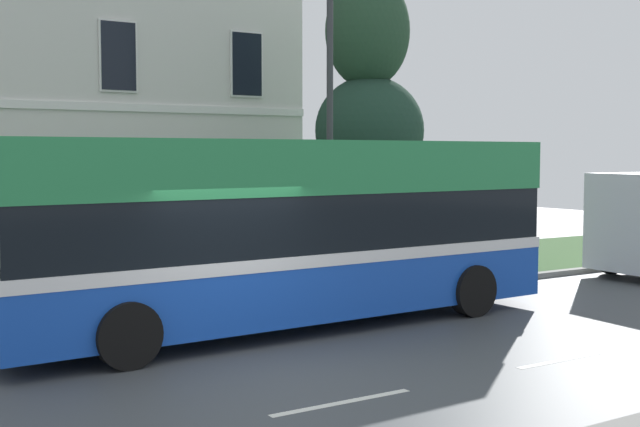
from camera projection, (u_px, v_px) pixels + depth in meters
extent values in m
cube|color=#404549|center=(270.00, 373.00, 11.70)|extent=(60.00, 56.00, 0.06)
cube|color=silver|center=(168.00, 325.00, 14.76)|extent=(54.00, 0.14, 0.01)
cube|color=silver|center=(342.00, 402.00, 10.18)|extent=(2.00, 0.12, 0.01)
cube|color=silver|center=(567.00, 359.00, 12.33)|extent=(2.00, 0.12, 0.01)
cube|color=#9E9E99|center=(158.00, 317.00, 15.15)|extent=(57.00, 0.24, 0.12)
cube|color=#466F3B|center=(106.00, 295.00, 17.58)|extent=(57.00, 5.54, 0.12)
cube|color=white|center=(46.00, 105.00, 20.36)|extent=(14.63, 0.06, 0.20)
cube|color=#2D333D|center=(49.00, 227.00, 20.56)|extent=(1.10, 0.06, 2.20)
cube|color=white|center=(121.00, 192.00, 21.49)|extent=(1.00, 0.04, 1.82)
cube|color=black|center=(121.00, 192.00, 21.47)|extent=(0.90, 0.03, 1.72)
cube|color=white|center=(248.00, 189.00, 23.46)|extent=(1.00, 0.04, 1.82)
cube|color=black|center=(248.00, 189.00, 23.44)|extent=(0.90, 0.03, 1.72)
cube|color=white|center=(118.00, 56.00, 21.24)|extent=(1.00, 0.04, 1.82)
cube|color=black|center=(119.00, 56.00, 21.23)|extent=(0.90, 0.03, 1.72)
cube|color=white|center=(247.00, 64.00, 23.21)|extent=(1.00, 0.04, 1.82)
cube|color=black|center=(247.00, 64.00, 23.19)|extent=(0.90, 0.03, 1.72)
cube|color=black|center=(143.00, 261.00, 15.22)|extent=(16.52, 0.04, 0.04)
cube|color=black|center=(144.00, 308.00, 15.29)|extent=(16.52, 0.04, 0.04)
cylinder|color=black|center=(12.00, 299.00, 14.02)|extent=(0.02, 0.02, 0.95)
cylinder|color=black|center=(40.00, 296.00, 14.27)|extent=(0.02, 0.02, 0.95)
cylinder|color=black|center=(67.00, 294.00, 14.52)|extent=(0.02, 0.02, 0.95)
cylinder|color=black|center=(94.00, 291.00, 14.76)|extent=(0.02, 0.02, 0.95)
cylinder|color=black|center=(119.00, 289.00, 15.01)|extent=(0.02, 0.02, 0.95)
cylinder|color=black|center=(143.00, 287.00, 15.26)|extent=(0.02, 0.02, 0.95)
cylinder|color=black|center=(167.00, 285.00, 15.50)|extent=(0.02, 0.02, 0.95)
cylinder|color=black|center=(190.00, 283.00, 15.75)|extent=(0.02, 0.02, 0.95)
cylinder|color=black|center=(212.00, 281.00, 16.00)|extent=(0.02, 0.02, 0.95)
cylinder|color=black|center=(234.00, 279.00, 16.24)|extent=(0.02, 0.02, 0.95)
cylinder|color=black|center=(255.00, 277.00, 16.49)|extent=(0.02, 0.02, 0.95)
cylinder|color=black|center=(275.00, 275.00, 16.74)|extent=(0.02, 0.02, 0.95)
cylinder|color=black|center=(295.00, 273.00, 16.98)|extent=(0.02, 0.02, 0.95)
cylinder|color=black|center=(314.00, 272.00, 17.23)|extent=(0.02, 0.02, 0.95)
cylinder|color=black|center=(333.00, 270.00, 17.48)|extent=(0.02, 0.02, 0.95)
cylinder|color=black|center=(351.00, 268.00, 17.72)|extent=(0.02, 0.02, 0.95)
cylinder|color=black|center=(368.00, 267.00, 17.97)|extent=(0.02, 0.02, 0.95)
cylinder|color=black|center=(386.00, 265.00, 18.22)|extent=(0.02, 0.02, 0.95)
cylinder|color=black|center=(402.00, 264.00, 18.46)|extent=(0.02, 0.02, 0.95)
cylinder|color=black|center=(418.00, 262.00, 18.71)|extent=(0.02, 0.02, 0.95)
cylinder|color=black|center=(434.00, 261.00, 18.96)|extent=(0.02, 0.02, 0.95)
cylinder|color=black|center=(450.00, 259.00, 19.20)|extent=(0.02, 0.02, 0.95)
cylinder|color=black|center=(465.00, 258.00, 19.45)|extent=(0.02, 0.02, 0.95)
cylinder|color=black|center=(479.00, 257.00, 19.70)|extent=(0.02, 0.02, 0.95)
cylinder|color=#423328|center=(358.00, 238.00, 21.90)|extent=(0.49, 0.49, 1.37)
ellipsoid|color=#193C2D|center=(358.00, 229.00, 21.59)|extent=(3.67, 3.67, 3.39)
ellipsoid|color=#1E3B2D|center=(369.00, 130.00, 21.64)|extent=(2.81, 2.81, 2.78)
ellipsoid|color=#26442E|center=(367.00, 31.00, 21.44)|extent=(2.17, 2.17, 2.93)
cube|color=blue|center=(284.00, 281.00, 14.62)|extent=(10.26, 2.89, 1.07)
cube|color=white|center=(284.00, 253.00, 14.59)|extent=(10.28, 2.91, 0.20)
cube|color=black|center=(284.00, 222.00, 14.55)|extent=(10.18, 2.84, 1.01)
cube|color=#29884C|center=(284.00, 167.00, 14.48)|extent=(10.26, 2.89, 0.89)
cube|color=black|center=(492.00, 213.00, 17.45)|extent=(0.13, 2.12, 0.93)
cube|color=black|center=(493.00, 166.00, 17.38)|extent=(0.12, 1.82, 0.57)
cylinder|color=silver|center=(464.00, 270.00, 18.21)|extent=(0.05, 0.20, 0.20)
cylinder|color=silver|center=(521.00, 280.00, 16.88)|extent=(0.05, 0.20, 0.20)
cylinder|color=black|center=(389.00, 275.00, 17.55)|extent=(0.97, 0.33, 0.96)
cylinder|color=black|center=(473.00, 291.00, 15.56)|extent=(0.97, 0.33, 0.96)
cylinder|color=black|center=(71.00, 309.00, 13.74)|extent=(0.97, 0.33, 0.96)
cylinder|color=black|center=(128.00, 335.00, 11.75)|extent=(0.97, 0.33, 0.96)
cylinder|color=black|center=(611.00, 260.00, 21.01)|extent=(0.69, 0.27, 0.68)
cylinder|color=#333338|center=(330.00, 125.00, 17.84)|extent=(0.14, 0.14, 7.01)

